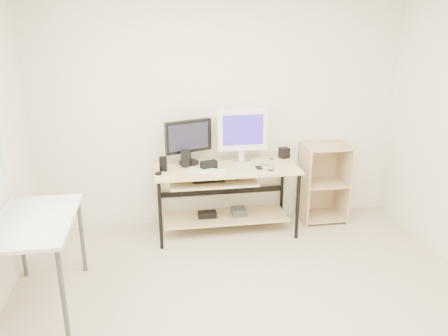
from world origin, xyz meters
TOP-DOWN VIEW (x-y plane):
  - room at (-0.14, 0.04)m, footprint 4.01×4.01m
  - desk at (-0.03, 1.66)m, footprint 1.50×0.65m
  - side_table at (-1.68, 0.60)m, footprint 0.60×1.00m
  - shelf_unit at (1.15, 1.82)m, footprint 0.50×0.40m
  - black_monitor at (-0.38, 1.82)m, footprint 0.50×0.23m
  - white_imac at (0.20, 1.81)m, footprint 0.54×0.17m
  - keyboard at (-0.23, 1.53)m, footprint 0.42×0.23m
  - mouse at (0.42, 1.66)m, footprint 0.07×0.11m
  - center_speaker at (-0.19, 1.61)m, footprint 0.18×0.13m
  - speaker_left at (-0.42, 1.71)m, footprint 0.11×0.11m
  - speaker_right at (0.69, 1.86)m, footprint 0.12×0.12m
  - audio_controller at (-0.65, 1.61)m, footprint 0.08×0.06m
  - volume_puck at (-0.71, 1.50)m, footprint 0.07×0.07m
  - smartphone at (0.33, 1.54)m, footprint 0.06×0.11m
  - coaster at (0.43, 1.45)m, footprint 0.10×0.10m
  - drinking_glass at (0.43, 1.45)m, footprint 0.08×0.08m

SIDE VIEW (x-z plane):
  - shelf_unit at x=1.15m, z-range 0.00..0.90m
  - desk at x=-0.03m, z-range 0.16..0.91m
  - side_table at x=-1.68m, z-range 0.30..1.05m
  - coaster at x=0.43m, z-range 0.75..0.76m
  - smartphone at x=0.33m, z-range 0.75..0.76m
  - keyboard at x=-0.23m, z-range 0.75..0.76m
  - volume_puck at x=-0.71m, z-range 0.75..0.78m
  - mouse at x=0.42m, z-range 0.75..0.79m
  - center_speaker at x=-0.19m, z-range 0.75..0.83m
  - speaker_right at x=0.69m, z-range 0.75..0.86m
  - drinking_glass at x=0.43m, z-range 0.76..0.88m
  - audio_controller at x=-0.65m, z-range 0.75..0.90m
  - speaker_left at x=-0.42m, z-range 0.75..0.93m
  - black_monitor at x=-0.38m, z-range 0.78..1.26m
  - white_imac at x=0.20m, z-range 0.80..1.38m
  - room at x=-0.14m, z-range 0.01..2.63m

